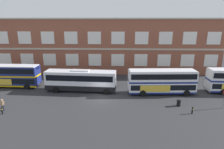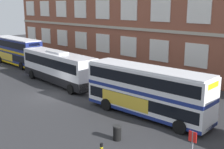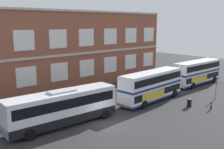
% 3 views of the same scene
% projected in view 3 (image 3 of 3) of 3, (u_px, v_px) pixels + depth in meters
% --- Properties ---
extents(ground_plane, '(120.00, 120.00, 0.00)m').
position_uv_depth(ground_plane, '(97.00, 120.00, 28.97)').
color(ground_plane, '#2B2B2D').
extents(brick_terminal_building, '(56.30, 8.19, 12.45)m').
position_uv_depth(brick_terminal_building, '(13.00, 54.00, 37.69)').
color(brick_terminal_building, brown).
rests_on(brick_terminal_building, ground).
extents(double_decker_middle, '(11.11, 3.28, 4.07)m').
position_uv_depth(double_decker_middle, '(152.00, 86.00, 35.67)').
color(double_decker_middle, silver).
rests_on(double_decker_middle, ground).
extents(double_decker_far, '(11.05, 3.03, 4.07)m').
position_uv_depth(double_decker_far, '(197.00, 72.00, 45.37)').
color(double_decker_far, silver).
rests_on(double_decker_far, ground).
extents(touring_coach, '(12.13, 3.45, 3.80)m').
position_uv_depth(touring_coach, '(63.00, 108.00, 27.10)').
color(touring_coach, silver).
rests_on(touring_coach, ground).
extents(bus_stand_flag, '(0.44, 0.10, 2.70)m').
position_uv_depth(bus_stand_flag, '(216.00, 87.00, 36.77)').
color(bus_stand_flag, slate).
rests_on(bus_stand_flag, ground).
extents(station_litter_bin, '(0.60, 0.60, 1.03)m').
position_uv_depth(station_litter_bin, '(189.00, 103.00, 33.44)').
color(station_litter_bin, black).
rests_on(station_litter_bin, ground).
extents(safety_bollard_east, '(0.19, 0.19, 0.95)m').
position_uv_depth(safety_bollard_east, '(211.00, 106.00, 32.43)').
color(safety_bollard_east, black).
rests_on(safety_bollard_east, ground).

